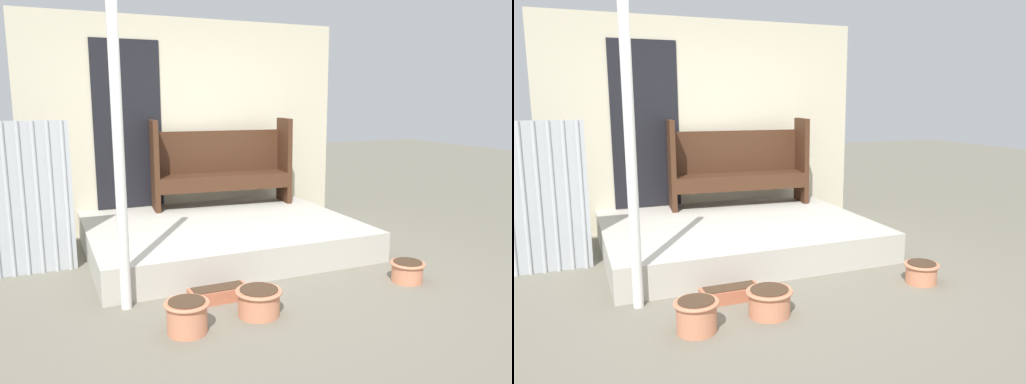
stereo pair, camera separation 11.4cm
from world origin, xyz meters
TOP-DOWN VIEW (x-y plane):
  - ground_plane at (0.00, 0.00)m, footprint 24.00×24.00m
  - porch_slab at (0.12, 1.12)m, footprint 2.81×2.24m
  - house_wall at (0.08, 2.26)m, footprint 4.01×0.08m
  - support_post at (-1.11, -0.08)m, footprint 0.08×0.08m
  - bench at (0.43, 1.95)m, footprint 1.75×0.54m
  - flower_pot_left at (-0.78, -0.67)m, footprint 0.33×0.33m
  - flower_pot_middle at (-0.20, -0.61)m, footprint 0.36×0.36m
  - flower_pot_right at (1.33, -0.50)m, footprint 0.32×0.32m
  - planter_box_rect at (-0.39, -0.23)m, footprint 0.49×0.19m

SIDE VIEW (x-z plane):
  - ground_plane at x=0.00m, z-range 0.00..0.00m
  - planter_box_rect at x=-0.39m, z-range 0.00..0.12m
  - flower_pot_right at x=1.33m, z-range 0.01..0.20m
  - flower_pot_middle at x=-0.20m, z-range 0.01..0.22m
  - flower_pot_left at x=-0.78m, z-range 0.01..0.25m
  - porch_slab at x=0.12m, z-range 0.00..0.31m
  - bench at x=0.43m, z-range 0.29..1.37m
  - support_post at x=-1.11m, z-range 0.00..2.37m
  - house_wall at x=0.08m, z-range 0.00..2.60m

